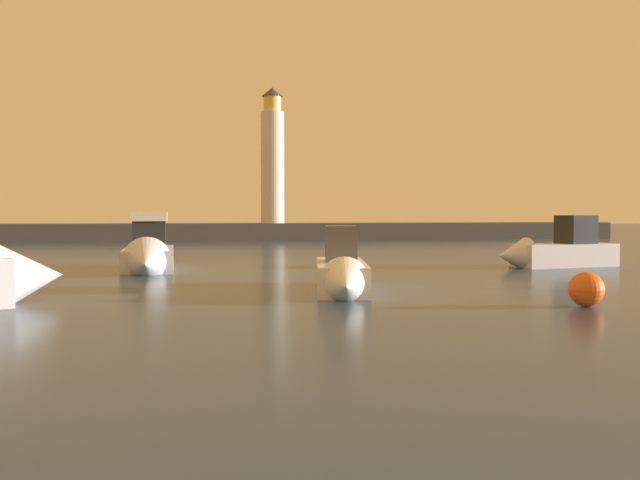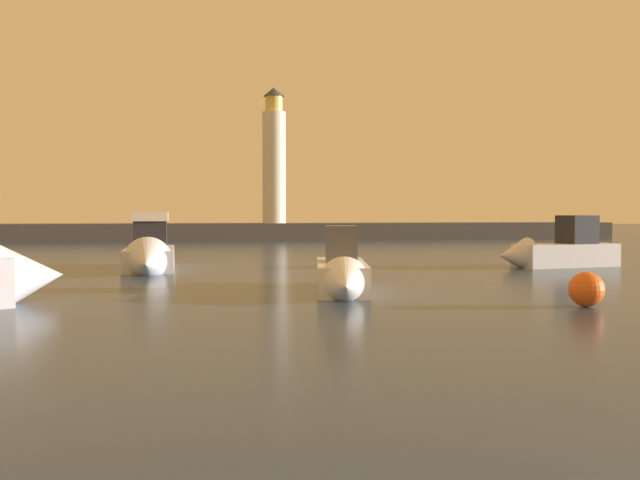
% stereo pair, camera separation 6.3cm
% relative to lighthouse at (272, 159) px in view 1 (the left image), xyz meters
% --- Properties ---
extents(ground_plane, '(220.00, 220.00, 0.00)m').
position_rel_lighthouse_xyz_m(ground_plane, '(-3.40, -30.75, -7.45)').
color(ground_plane, '#2D3D51').
extents(breakwater, '(74.10, 4.01, 1.53)m').
position_rel_lighthouse_xyz_m(breakwater, '(-3.40, 0.00, -6.68)').
color(breakwater, '#423F3D').
rests_on(breakwater, ground_plane).
extents(lighthouse, '(2.15, 2.15, 12.49)m').
position_rel_lighthouse_xyz_m(lighthouse, '(0.00, 0.00, 0.00)').
color(lighthouse, silver).
rests_on(lighthouse, breakwater).
extents(motorboat_0, '(6.23, 2.53, 2.58)m').
position_rel_lighthouse_xyz_m(motorboat_0, '(8.16, -35.00, -6.71)').
color(motorboat_0, silver).
rests_on(motorboat_0, ground_plane).
extents(motorboat_1, '(2.65, 6.29, 2.30)m').
position_rel_lighthouse_xyz_m(motorboat_1, '(-3.74, -43.09, -6.81)').
color(motorboat_1, white).
rests_on(motorboat_1, ground_plane).
extents(motorboat_2, '(2.10, 7.28, 3.01)m').
position_rel_lighthouse_xyz_m(motorboat_2, '(-9.94, -33.34, -6.72)').
color(motorboat_2, silver).
rests_on(motorboat_2, ground_plane).
extents(mooring_buoy, '(0.92, 0.92, 0.92)m').
position_rel_lighthouse_xyz_m(mooring_buoy, '(1.84, -47.47, -6.99)').
color(mooring_buoy, '#EA5919').
rests_on(mooring_buoy, ground_plane).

